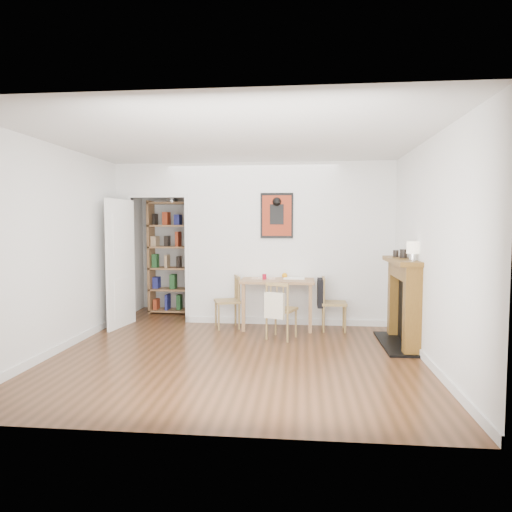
# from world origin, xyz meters

# --- Properties ---
(ground) EXTENTS (5.20, 5.20, 0.00)m
(ground) POSITION_xyz_m (0.00, 0.00, 0.00)
(ground) COLOR #58331C
(ground) RESTS_ON ground
(room_shell) EXTENTS (5.20, 5.20, 5.20)m
(room_shell) POSITION_xyz_m (0.10, 1.34, 1.30)
(room_shell) COLOR silver
(room_shell) RESTS_ON ground
(dining_table) EXTENTS (1.12, 0.71, 0.76)m
(dining_table) POSITION_xyz_m (0.43, 1.10, 0.67)
(dining_table) COLOR #966C46
(dining_table) RESTS_ON ground
(chair_left) EXTENTS (0.52, 0.52, 0.82)m
(chair_left) POSITION_xyz_m (-0.35, 1.01, 0.41)
(chair_left) COLOR olive
(chair_left) RESTS_ON ground
(chair_right) EXTENTS (0.47, 0.41, 0.82)m
(chair_right) POSITION_xyz_m (1.27, 1.00, 0.42)
(chair_right) COLOR olive
(chair_right) RESTS_ON ground
(chair_front) EXTENTS (0.52, 0.55, 0.82)m
(chair_front) POSITION_xyz_m (0.51, 0.41, 0.41)
(chair_front) COLOR olive
(chair_front) RESTS_ON ground
(bookshelf) EXTENTS (0.86, 0.34, 2.04)m
(bookshelf) POSITION_xyz_m (-1.53, 2.14, 1.01)
(bookshelf) COLOR #966C46
(bookshelf) RESTS_ON ground
(fireplace) EXTENTS (0.45, 1.25, 1.16)m
(fireplace) POSITION_xyz_m (2.16, 0.25, 0.62)
(fireplace) COLOR brown
(fireplace) RESTS_ON ground
(red_glass) EXTENTS (0.07, 0.07, 0.08)m
(red_glass) POSITION_xyz_m (0.23, 1.04, 0.81)
(red_glass) COLOR maroon
(red_glass) RESTS_ON dining_table
(orange_fruit) EXTENTS (0.08, 0.08, 0.08)m
(orange_fruit) POSITION_xyz_m (0.53, 1.23, 0.81)
(orange_fruit) COLOR orange
(orange_fruit) RESTS_ON dining_table
(placemat) EXTENTS (0.38, 0.29, 0.00)m
(placemat) POSITION_xyz_m (0.20, 1.16, 0.77)
(placemat) COLOR #F1E0C6
(placemat) RESTS_ON dining_table
(notebook) EXTENTS (0.33, 0.24, 0.02)m
(notebook) POSITION_xyz_m (0.68, 1.18, 0.77)
(notebook) COLOR white
(notebook) RESTS_ON dining_table
(mantel_lamp) EXTENTS (0.15, 0.15, 0.24)m
(mantel_lamp) POSITION_xyz_m (2.18, -0.07, 1.31)
(mantel_lamp) COLOR silver
(mantel_lamp) RESTS_ON fireplace
(ceramic_jar_a) EXTENTS (0.10, 0.10, 0.12)m
(ceramic_jar_a) POSITION_xyz_m (2.16, 0.37, 1.22)
(ceramic_jar_a) COLOR black
(ceramic_jar_a) RESTS_ON fireplace
(ceramic_jar_b) EXTENTS (0.08, 0.08, 0.10)m
(ceramic_jar_b) POSITION_xyz_m (2.10, 0.56, 1.21)
(ceramic_jar_b) COLOR black
(ceramic_jar_b) RESTS_ON fireplace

